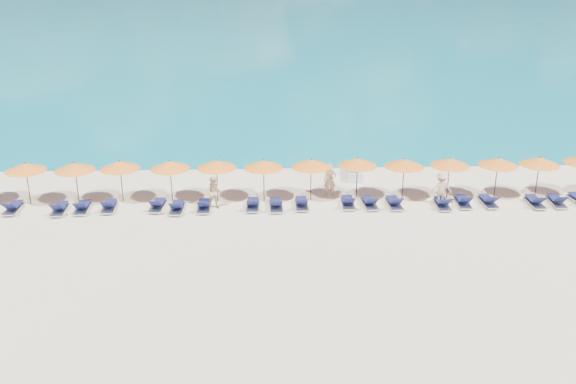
{
  "coord_description": "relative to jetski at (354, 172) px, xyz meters",
  "views": [
    {
      "loc": [
        -1.05,
        -26.43,
        12.63
      ],
      "look_at": [
        0.0,
        3.0,
        1.2
      ],
      "focal_mm": 40.0,
      "sensor_mm": 36.0,
      "label": 1
    }
  ],
  "objects": [
    {
      "name": "beachgoer_b",
      "position": [
        -7.71,
        -4.42,
        0.55
      ],
      "size": [
        0.85,
        0.5,
        1.72
      ],
      "primitive_type": "imported",
      "rotation": [
        0.0,
        0.0,
        0.02
      ],
      "color": "tan",
      "rests_on": "ground"
    },
    {
      "name": "lounger_11",
      "position": [
        -3.28,
        -4.44,
        -0.07
      ],
      "size": [
        0.62,
        1.7,
        0.66
      ],
      "rotation": [
        0.0,
        0.0,
        0.0
      ],
      "color": "silver",
      "rests_on": "ground"
    },
    {
      "name": "umbrella_5",
      "position": [
        -7.63,
        -3.32,
        1.71
      ],
      "size": [
        2.1,
        2.1,
        2.28
      ],
      "color": "black",
      "rests_on": "ground"
    },
    {
      "name": "lounger_4",
      "position": [
        -14.38,
        -4.55,
        -0.07
      ],
      "size": [
        0.7,
        1.73,
        0.66
      ],
      "rotation": [
        0.0,
        0.0,
        0.05
      ],
      "color": "silver",
      "rests_on": "ground"
    },
    {
      "name": "umbrella_3",
      "position": [
        -12.59,
        -3.27,
        1.71
      ],
      "size": [
        2.1,
        2.1,
        2.28
      ],
      "color": "black",
      "rests_on": "ground"
    },
    {
      "name": "umbrella_4",
      "position": [
        -10.02,
        -3.36,
        1.71
      ],
      "size": [
        2.1,
        2.1,
        2.28
      ],
      "color": "black",
      "rests_on": "ground"
    },
    {
      "name": "jetski",
      "position": [
        0.0,
        0.0,
        0.0
      ],
      "size": [
        0.99,
        2.17,
        0.75
      ],
      "rotation": [
        0.0,
        0.0,
        -0.1
      ],
      "color": "silver",
      "rests_on": "ground"
    },
    {
      "name": "umbrella_1",
      "position": [
        -17.33,
        -3.44,
        1.71
      ],
      "size": [
        2.1,
        2.1,
        2.28
      ],
      "color": "black",
      "rests_on": "ground"
    },
    {
      "name": "ground",
      "position": [
        -4.01,
        -8.31,
        -0.31
      ],
      "size": [
        1400.0,
        1400.0,
        0.0
      ],
      "primitive_type": "plane",
      "color": "beige"
    },
    {
      "name": "lounger_12",
      "position": [
        -0.89,
        -4.36,
        -0.07
      ],
      "size": [
        0.65,
        1.71,
        0.66
      ],
      "rotation": [
        0.0,
        0.0,
        -0.02
      ],
      "color": "silver",
      "rests_on": "ground"
    },
    {
      "name": "umbrella_10",
      "position": [
        4.5,
        -3.41,
        1.71
      ],
      "size": [
        2.1,
        2.1,
        2.28
      ],
      "color": "black",
      "rests_on": "ground"
    },
    {
      "name": "beachgoer_c",
      "position": [
        3.91,
        -4.26,
        0.57
      ],
      "size": [
        1.15,
        0.54,
        1.76
      ],
      "primitive_type": "imported",
      "rotation": [
        0.0,
        0.0,
        3.13
      ],
      "color": "tan",
      "rests_on": "ground"
    },
    {
      "name": "umbrella_12",
      "position": [
        9.24,
        -3.43,
        1.71
      ],
      "size": [
        2.1,
        2.1,
        2.28
      ],
      "color": "black",
      "rests_on": "ground"
    },
    {
      "name": "lounger_13",
      "position": [
        0.22,
        -4.46,
        -0.07
      ],
      "size": [
        0.77,
        1.75,
        0.66
      ],
      "rotation": [
        0.0,
        0.0,
        0.09
      ],
      "color": "silver",
      "rests_on": "ground"
    },
    {
      "name": "lounger_2",
      "position": [
        -17.85,
        -4.47,
        -0.07
      ],
      "size": [
        0.64,
        1.71,
        0.66
      ],
      "rotation": [
        0.0,
        0.0,
        0.01
      ],
      "color": "silver",
      "rests_on": "ground"
    },
    {
      "name": "lounger_8",
      "position": [
        -8.26,
        -4.58,
        -0.07
      ],
      "size": [
        0.65,
        1.71,
        0.66
      ],
      "rotation": [
        0.0,
        0.0,
        0.02
      ],
      "color": "silver",
      "rests_on": "ground"
    },
    {
      "name": "umbrella_6",
      "position": [
        -5.2,
        -3.39,
        1.71
      ],
      "size": [
        2.1,
        2.1,
        2.28
      ],
      "color": "black",
      "rests_on": "ground"
    },
    {
      "name": "lounger_3",
      "position": [
        -15.48,
        -4.69,
        -0.07
      ],
      "size": [
        0.7,
        1.73,
        0.66
      ],
      "rotation": [
        0.0,
        0.0,
        0.05
      ],
      "color": "silver",
      "rests_on": "ground"
    },
    {
      "name": "umbrella_2",
      "position": [
        -14.85,
        -3.44,
        1.71
      ],
      "size": [
        2.1,
        2.1,
        2.28
      ],
      "color": "black",
      "rests_on": "ground"
    },
    {
      "name": "umbrella_7",
      "position": [
        -2.74,
        -3.34,
        1.71
      ],
      "size": [
        2.1,
        2.1,
        2.28
      ],
      "color": "black",
      "rests_on": "ground"
    },
    {
      "name": "umbrella_11",
      "position": [
        7.03,
        -3.45,
        1.71
      ],
      "size": [
        2.1,
        2.1,
        2.28
      ],
      "color": "black",
      "rests_on": "ground"
    },
    {
      "name": "lounger_9",
      "position": [
        -5.78,
        -4.49,
        -0.07
      ],
      "size": [
        0.65,
        1.71,
        0.66
      ],
      "rotation": [
        0.0,
        0.0,
        -0.02
      ],
      "color": "silver",
      "rests_on": "ground"
    },
    {
      "name": "lounger_15",
      "position": [
        3.92,
        -4.69,
        -0.07
      ],
      "size": [
        0.66,
        1.72,
        0.66
      ],
      "rotation": [
        0.0,
        0.0,
        -0.03
      ],
      "color": "silver",
      "rests_on": "ground"
    },
    {
      "name": "lounger_6",
      "position": [
        -10.63,
        -4.39,
        -0.07
      ],
      "size": [
        0.75,
        1.74,
        0.66
      ],
      "rotation": [
        0.0,
        0.0,
        -0.08
      ],
      "color": "silver",
      "rests_on": "ground"
    },
    {
      "name": "lounger_14",
      "position": [
        1.48,
        -4.52,
        -0.07
      ],
      "size": [
        0.7,
        1.73,
        0.66
      ],
      "rotation": [
        0.0,
        0.0,
        0.05
      ],
      "color": "silver",
      "rests_on": "ground"
    },
    {
      "name": "lounger_16",
      "position": [
        5.05,
        -4.48,
        -0.07
      ],
      "size": [
        0.71,
        1.73,
        0.66
      ],
      "rotation": [
        0.0,
        0.0,
        -0.06
      ],
      "color": "silver",
      "rests_on": "ground"
    },
    {
      "name": "lounger_17",
      "position": [
        6.38,
        -4.47,
        -0.07
      ],
      "size": [
        0.67,
        1.72,
        0.66
      ],
      "rotation": [
        0.0,
        0.0,
        0.03
      ],
      "color": "silver",
      "rests_on": "ground"
    },
    {
      "name": "lounger_7",
      "position": [
        -9.6,
        -4.74,
        -0.07
      ],
      "size": [
        0.66,
        1.71,
        0.66
      ],
      "rotation": [
        0.0,
        0.0,
        -0.02
      ],
      "color": "silver",
      "rests_on": "ground"
    },
    {
      "name": "umbrella_8",
      "position": [
        -0.31,
        -3.23,
        1.71
      ],
      "size": [
        2.1,
        2.1,
        2.28
      ],
      "color": "black",
      "rests_on": "ground"
    },
    {
      "name": "lounger_10",
      "position": [
        -4.6,
        -4.6,
        -0.07
      ],
      "size": [
        0.69,
        1.73,
        0.66
      ],
      "rotation": [
        0.0,
        0.0,
        0.04
      ],
      "color": "silver",
      "rests_on": "ground"
    },
    {
      "name": "headland_small",
      "position": [
        -154.01,
        551.69,
        -35.31
      ],
      "size": [
        162.0,
        126.0,
        85.5
      ],
      "color": "black",
      "rests_on": "ground"
    },
    {
      "name": "lounger_18",
      "position": [
        8.76,
        -4.63,
        -0.07
      ],
      "size": [
        0.63,
        1.7,
        0.66
      ],
      "rotation": [
        0.0,
        0.0,
        -0.01
      ],
      "color": "silver",
      "rests_on": "ground"
    },
    {
      "name": "lounger_19",
      "position": [
        9.93,
        -4.58,
        -0.07
      ],
      "size": [
        0.75,
        1.74,
        0.66
      ],
      "rotation": [
        0.0,
        0.0,
        -0.08
      ],
      "color": "silver",
      "rests_on": "ground"
    },
    {
      "name": "umbrella_9",
      "position": [
        2.1,
        -3.46,
        1.71
      ],
      "size": [
        2.1,
        2.1,
        2.28
      ],
      "color": "black",
      "rests_on": "ground"
    },
    {
      "name": "beachgoer_a",
      "position": [
        -1.7,
        -2.87,
        0.59
      ],
      "size": [
        0.67,
        0.45,
        1.8
      ],
      "primitive_type": "imported",
      "rotation": [
        0.0,
        0.0,
        -0.03
      ],
      "color": "tan",
      "rests_on": "ground"
    },
    {
      "name": "lounger_5",
      "position": [
        -13.07,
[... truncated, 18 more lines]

